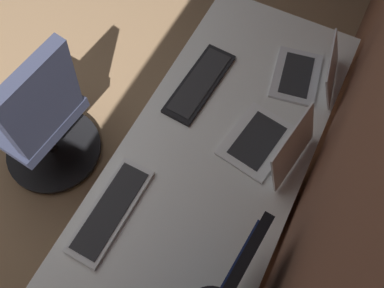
# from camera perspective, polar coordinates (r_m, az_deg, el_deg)

# --- Properties ---
(wall_back) EXTENTS (4.95, 0.10, 2.60)m
(wall_back) POSITION_cam_1_polar(r_m,az_deg,el_deg) (1.13, 24.52, 1.21)
(wall_back) COLOR brown
(wall_back) RESTS_ON ground
(desk) EXTENTS (1.91, 0.73, 0.73)m
(desk) POSITION_cam_1_polar(r_m,az_deg,el_deg) (1.66, 1.55, -5.13)
(desk) COLOR white
(desk) RESTS_ON ground
(drawer_pedestal) EXTENTS (0.40, 0.51, 0.69)m
(drawer_pedestal) POSITION_cam_1_polar(r_m,az_deg,el_deg) (1.98, 3.31, -6.35)
(drawer_pedestal) COLOR white
(drawer_pedestal) RESTS_ON ground
(laptop_leftmost) EXTENTS (0.33, 0.31, 0.19)m
(laptop_leftmost) POSITION_cam_1_polar(r_m,az_deg,el_deg) (1.85, 16.46, 9.62)
(laptop_leftmost) COLOR silver
(laptop_leftmost) RESTS_ON desk
(laptop_left) EXTENTS (0.34, 0.33, 0.22)m
(laptop_left) POSITION_cam_1_polar(r_m,az_deg,el_deg) (1.62, 11.17, 0.05)
(laptop_left) COLOR white
(laptop_left) RESTS_ON desk
(keyboard_main) EXTENTS (0.42, 0.15, 0.02)m
(keyboard_main) POSITION_cam_1_polar(r_m,az_deg,el_deg) (1.56, -11.49, -9.24)
(keyboard_main) COLOR silver
(keyboard_main) RESTS_ON desk
(keyboard_spare) EXTENTS (0.43, 0.17, 0.02)m
(keyboard_spare) POSITION_cam_1_polar(r_m,az_deg,el_deg) (1.79, 1.09, 8.64)
(keyboard_spare) COLOR black
(keyboard_spare) RESTS_ON desk
(office_chair) EXTENTS (0.56, 0.57, 0.97)m
(office_chair) POSITION_cam_1_polar(r_m,az_deg,el_deg) (2.16, -20.85, 3.13)
(office_chair) COLOR #383D56
(office_chair) RESTS_ON ground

